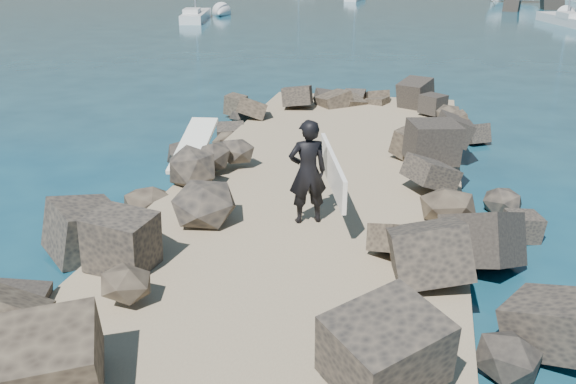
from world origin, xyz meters
The scene contains 8 objects.
ground centered at (0.00, 0.00, 0.00)m, with size 800.00×800.00×0.00m, color #0F384C.
jetty centered at (0.00, -2.00, 0.30)m, with size 6.00×26.00×0.60m, color #8C7759.
riprap_left centered at (-2.90, -1.50, 0.50)m, with size 2.60×22.00×1.00m, color black.
riprap_right centered at (2.90, -1.50, 0.50)m, with size 2.60×22.00×1.00m, color black.
surfboard_resting centered at (-2.96, 2.40, 1.04)m, with size 0.64×2.56×0.09m, color white.
surfer_with_board centered at (0.22, -0.09, 1.57)m, with size 1.28×2.29×1.93m.
sailboat_c centered at (11.86, 42.21, 0.35)m, with size 3.59×7.54×8.87m.
sailboat_a centered at (-16.58, 39.22, 0.35)m, with size 3.29×7.60×8.91m.
Camera 1 is at (2.19, -10.79, 5.30)m, focal length 40.00 mm.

